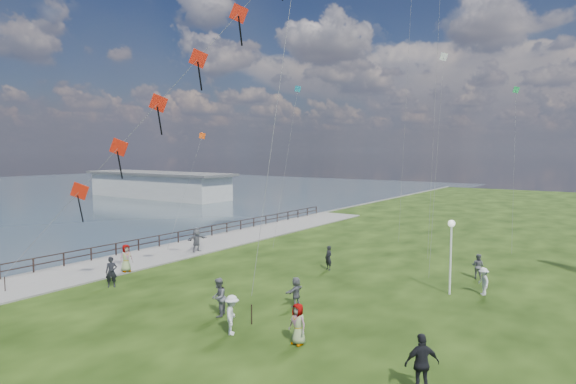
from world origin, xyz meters
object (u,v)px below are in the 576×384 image
Objects in this scene: person_4 at (298,324)px; person_2 at (232,315)px; person_0 at (111,272)px; pier_pavilion at (158,185)px; person_5 at (197,241)px; person_6 at (328,258)px; lamppost at (451,241)px; person_1 at (218,297)px; person_3 at (422,363)px; person_7 at (478,266)px; person_11 at (296,292)px; person_10 at (126,260)px; person_8 at (483,281)px.

person_2 is at bearing -157.28° from person_4.
pier_pavilion is at bearing 89.42° from person_0.
person_5 is 10.91m from person_6.
pier_pavilion is at bearing 152.93° from person_4.
lamppost reaches higher than person_4.
person_3 is (10.24, -1.57, 0.07)m from person_1.
person_1 is (50.58, -39.08, -0.93)m from pier_pavilion.
person_1 is 14.50m from person_5.
person_6 is at bearing 28.78° from person_7.
pier_pavilion reaches higher than person_2.
person_11 is (-8.09, 4.85, -0.24)m from person_3.
person_2 is at bearing -95.15° from person_10.
person_10 reaches higher than person_4.
person_8 is 0.85× the size of person_10.
person_4 reaches higher than person_7.
person_0 is 18.64m from person_3.
person_8 is (7.38, 11.91, -0.10)m from person_2.
person_2 is (52.56, -40.39, -1.00)m from pier_pavilion.
person_6 is 7.65m from person_11.
pier_pavilion is 19.87× the size of person_7.
lamppost reaches higher than person_8.
person_1 is 10.56m from person_10.
person_1 reaches higher than person_7.
pier_pavilion reaches higher than person_5.
person_5 is (-21.27, 10.98, -0.06)m from person_3.
person_3 is at bearing 54.76° from person_1.
person_4 is 1.10× the size of person_7.
person_1 is 10.57m from person_6.
person_10 is at bearing -87.94° from person_11.
pier_pavilion is at bearing 173.80° from person_6.
person_4 is at bearing -111.65° from person_5.
person_8 is 1.01× the size of person_11.
lamppost is at bearing -17.36° from person_0.
person_2 is at bearing -37.54° from pier_pavilion.
person_7 is (8.48, 3.35, -0.04)m from person_6.
person_7 reaches higher than person_11.
person_2 reaches higher than person_8.
person_1 is 0.99× the size of person_5.
person_2 is 1.11× the size of person_7.
person_6 is (-0.19, 10.56, -0.12)m from person_1.
person_5 is (-11.03, 9.41, 0.01)m from person_1.
person_5 is at bearing -36.88° from pier_pavilion.
person_8 is at bearing 32.27° from lamppost.
person_2 reaches higher than person_4.
person_3 is 1.32× the size of person_11.
person_6 is (10.84, 1.15, -0.12)m from person_5.
person_10 is (-12.24, 3.84, 0.03)m from person_2.
person_10 is (40.33, -36.55, -0.97)m from pier_pavilion.
person_1 is at bearing -178.43° from person_4.
person_6 is 0.91× the size of person_10.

